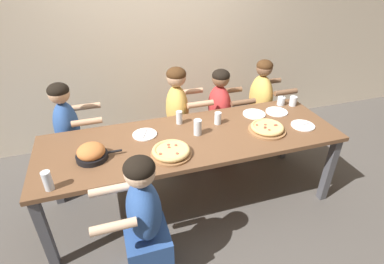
{
  "coord_description": "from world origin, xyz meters",
  "views": [
    {
      "loc": [
        -0.69,
        -2.16,
        2.18
      ],
      "look_at": [
        0.0,
        0.0,
        0.81
      ],
      "focal_mm": 28.0,
      "sensor_mm": 36.0,
      "label": 1
    }
  ],
  "objects_px": {
    "diner_far_center": "(178,122)",
    "diner_far_midright": "(219,119)",
    "empty_plate_a": "(303,125)",
    "drinking_glass_c": "(293,101)",
    "drinking_glass_b": "(48,182)",
    "empty_plate_c": "(277,112)",
    "diner_near_midleft": "(145,226)",
    "skillet_bowl": "(91,153)",
    "empty_plate_d": "(145,134)",
    "diner_far_right": "(259,111)",
    "pizza_board_main": "(267,128)",
    "empty_plate_b": "(254,114)",
    "drinking_glass_d": "(179,118)",
    "diner_far_left": "(71,140)",
    "drinking_glass_a": "(218,118)",
    "pizza_board_second": "(171,152)",
    "drinking_glass_e": "(198,128)",
    "cocktail_glass_blue": "(281,101)"
  },
  "relations": [
    {
      "from": "cocktail_glass_blue",
      "to": "diner_far_center",
      "type": "xyz_separation_m",
      "value": [
        -1.07,
        0.32,
        -0.25
      ]
    },
    {
      "from": "drinking_glass_b",
      "to": "diner_far_midright",
      "type": "relative_size",
      "value": 0.13
    },
    {
      "from": "diner_far_center",
      "to": "diner_far_midright",
      "type": "bearing_deg",
      "value": 90.0
    },
    {
      "from": "empty_plate_b",
      "to": "diner_far_left",
      "type": "height_order",
      "value": "diner_far_left"
    },
    {
      "from": "drinking_glass_b",
      "to": "drinking_glass_d",
      "type": "relative_size",
      "value": 1.15
    },
    {
      "from": "drinking_glass_d",
      "to": "diner_near_midleft",
      "type": "height_order",
      "value": "diner_near_midleft"
    },
    {
      "from": "skillet_bowl",
      "to": "empty_plate_d",
      "type": "xyz_separation_m",
      "value": [
        0.46,
        0.23,
        -0.05
      ]
    },
    {
      "from": "pizza_board_main",
      "to": "pizza_board_second",
      "type": "distance_m",
      "value": 0.94
    },
    {
      "from": "empty_plate_c",
      "to": "drinking_glass_d",
      "type": "relative_size",
      "value": 1.73
    },
    {
      "from": "drinking_glass_d",
      "to": "empty_plate_d",
      "type": "bearing_deg",
      "value": -162.72
    },
    {
      "from": "empty_plate_d",
      "to": "diner_far_midright",
      "type": "bearing_deg",
      "value": 28.02
    },
    {
      "from": "drinking_glass_d",
      "to": "diner_far_midright",
      "type": "height_order",
      "value": "diner_far_midright"
    },
    {
      "from": "empty_plate_b",
      "to": "empty_plate_c",
      "type": "xyz_separation_m",
      "value": [
        0.24,
        -0.03,
        0.0
      ]
    },
    {
      "from": "drinking_glass_a",
      "to": "diner_far_midright",
      "type": "height_order",
      "value": "diner_far_midright"
    },
    {
      "from": "empty_plate_a",
      "to": "empty_plate_b",
      "type": "relative_size",
      "value": 0.97
    },
    {
      "from": "empty_plate_d",
      "to": "diner_far_left",
      "type": "relative_size",
      "value": 0.19
    },
    {
      "from": "drinking_glass_c",
      "to": "drinking_glass_e",
      "type": "distance_m",
      "value": 1.19
    },
    {
      "from": "drinking_glass_d",
      "to": "drinking_glass_b",
      "type": "bearing_deg",
      "value": -150.73
    },
    {
      "from": "pizza_board_second",
      "to": "drinking_glass_c",
      "type": "xyz_separation_m",
      "value": [
        1.47,
        0.49,
        0.02
      ]
    },
    {
      "from": "cocktail_glass_blue",
      "to": "drinking_glass_c",
      "type": "xyz_separation_m",
      "value": [
        0.11,
        -0.05,
        0.01
      ]
    },
    {
      "from": "diner_far_midright",
      "to": "drinking_glass_b",
      "type": "bearing_deg",
      "value": -59.16
    },
    {
      "from": "empty_plate_a",
      "to": "drinking_glass_d",
      "type": "height_order",
      "value": "drinking_glass_d"
    },
    {
      "from": "pizza_board_main",
      "to": "empty_plate_c",
      "type": "height_order",
      "value": "pizza_board_main"
    },
    {
      "from": "diner_far_center",
      "to": "drinking_glass_d",
      "type": "bearing_deg",
      "value": -12.48
    },
    {
      "from": "drinking_glass_d",
      "to": "drinking_glass_c",
      "type": "bearing_deg",
      "value": 0.59
    },
    {
      "from": "drinking_glass_c",
      "to": "diner_far_right",
      "type": "height_order",
      "value": "diner_far_right"
    },
    {
      "from": "skillet_bowl",
      "to": "drinking_glass_a",
      "type": "bearing_deg",
      "value": 11.0
    },
    {
      "from": "drinking_glass_c",
      "to": "diner_far_midright",
      "type": "relative_size",
      "value": 0.09
    },
    {
      "from": "empty_plate_a",
      "to": "drinking_glass_c",
      "type": "bearing_deg",
      "value": 68.6
    },
    {
      "from": "empty_plate_a",
      "to": "empty_plate_d",
      "type": "relative_size",
      "value": 1.0
    },
    {
      "from": "empty_plate_a",
      "to": "diner_far_center",
      "type": "bearing_deg",
      "value": 142.15
    },
    {
      "from": "drinking_glass_b",
      "to": "diner_far_left",
      "type": "bearing_deg",
      "value": 86.36
    },
    {
      "from": "empty_plate_d",
      "to": "diner_near_midleft",
      "type": "relative_size",
      "value": 0.2
    },
    {
      "from": "pizza_board_second",
      "to": "cocktail_glass_blue",
      "type": "height_order",
      "value": "cocktail_glass_blue"
    },
    {
      "from": "empty_plate_c",
      "to": "diner_near_midleft",
      "type": "xyz_separation_m",
      "value": [
        -1.53,
        -0.85,
        -0.26
      ]
    },
    {
      "from": "empty_plate_a",
      "to": "drinking_glass_e",
      "type": "distance_m",
      "value": 1.02
    },
    {
      "from": "pizza_board_second",
      "to": "skillet_bowl",
      "type": "distance_m",
      "value": 0.63
    },
    {
      "from": "empty_plate_c",
      "to": "drinking_glass_a",
      "type": "distance_m",
      "value": 0.67
    },
    {
      "from": "drinking_glass_a",
      "to": "drinking_glass_e",
      "type": "distance_m",
      "value": 0.28
    },
    {
      "from": "drinking_glass_c",
      "to": "drinking_glass_b",
      "type": "bearing_deg",
      "value": -165.04
    },
    {
      "from": "drinking_glass_e",
      "to": "diner_far_right",
      "type": "xyz_separation_m",
      "value": [
        1.0,
        0.63,
        -0.3
      ]
    },
    {
      "from": "pizza_board_main",
      "to": "pizza_board_second",
      "type": "relative_size",
      "value": 1.03
    },
    {
      "from": "skillet_bowl",
      "to": "empty_plate_d",
      "type": "bearing_deg",
      "value": 26.6
    },
    {
      "from": "pizza_board_main",
      "to": "drinking_glass_b",
      "type": "height_order",
      "value": "drinking_glass_b"
    },
    {
      "from": "drinking_glass_a",
      "to": "drinking_glass_e",
      "type": "bearing_deg",
      "value": -152.64
    },
    {
      "from": "diner_far_right",
      "to": "diner_near_midleft",
      "type": "xyz_separation_m",
      "value": [
        -1.62,
        -1.31,
        -0.02
      ]
    },
    {
      "from": "pizza_board_second",
      "to": "drinking_glass_b",
      "type": "distance_m",
      "value": 0.92
    },
    {
      "from": "empty_plate_d",
      "to": "cocktail_glass_blue",
      "type": "xyz_separation_m",
      "value": [
        1.51,
        0.17,
        0.03
      ]
    },
    {
      "from": "drinking_glass_b",
      "to": "empty_plate_b",
      "type": "bearing_deg",
      "value": 16.79
    },
    {
      "from": "pizza_board_second",
      "to": "drinking_glass_c",
      "type": "distance_m",
      "value": 1.55
    }
  ]
}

